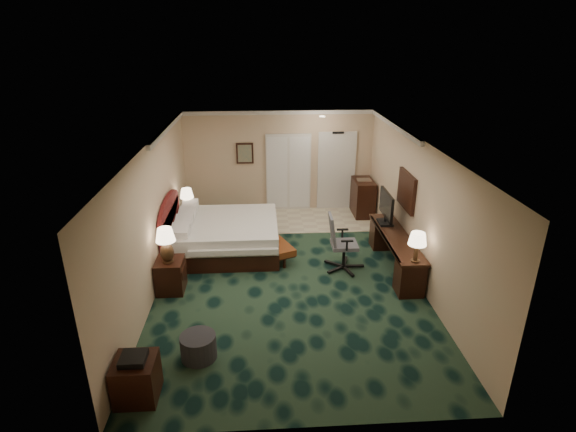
{
  "coord_description": "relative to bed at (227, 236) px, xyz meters",
  "views": [
    {
      "loc": [
        -0.5,
        -7.88,
        4.51
      ],
      "look_at": [
        0.04,
        0.6,
        1.06
      ],
      "focal_mm": 28.0,
      "sensor_mm": 36.0,
      "label": 1
    }
  ],
  "objects": [
    {
      "name": "closet_doors",
      "position": [
        1.53,
        2.47,
        0.69
      ],
      "size": [
        1.2,
        0.06,
        2.1
      ],
      "primitive_type": "cube",
      "color": "silver",
      "rests_on": "ground"
    },
    {
      "name": "ceiling",
      "position": [
        1.28,
        -1.24,
        2.34
      ],
      "size": [
        5.0,
        7.5,
        0.0
      ],
      "primitive_type": "cube",
      "color": "silver",
      "rests_on": "wall_back"
    },
    {
      "name": "wall_back",
      "position": [
        1.28,
        2.51,
        0.99
      ],
      "size": [
        5.0,
        0.0,
        2.7
      ],
      "primitive_type": "cube",
      "color": "#D2AA89",
      "rests_on": "ground"
    },
    {
      "name": "desk_lamp",
      "position": [
        3.52,
        -2.11,
        0.64
      ],
      "size": [
        0.34,
        0.34,
        0.57
      ],
      "primitive_type": null,
      "rotation": [
        0.0,
        0.0,
        0.04
      ],
      "color": "#332614",
      "rests_on": "desk"
    },
    {
      "name": "wall_art",
      "position": [
        0.38,
        2.47,
        1.24
      ],
      "size": [
        0.45,
        0.06,
        0.55
      ],
      "primitive_type": "cube",
      "color": "slate",
      "rests_on": "wall_back"
    },
    {
      "name": "ottoman",
      "position": [
        -0.21,
        -3.59,
        -0.16
      ],
      "size": [
        0.57,
        0.57,
        0.38
      ],
      "primitive_type": "cylinder",
      "rotation": [
        0.0,
        0.0,
        -0.06
      ],
      "color": "#292930",
      "rests_on": "ground"
    },
    {
      "name": "crown_molding",
      "position": [
        1.28,
        -1.24,
        2.29
      ],
      "size": [
        5.0,
        7.5,
        0.1
      ],
      "primitive_type": null,
      "color": "silver",
      "rests_on": "wall_back"
    },
    {
      "name": "tile_patch",
      "position": [
        2.18,
        1.66,
        -0.35
      ],
      "size": [
        3.2,
        1.7,
        0.01
      ],
      "primitive_type": "cube",
      "color": "#BFB296",
      "rests_on": "ground"
    },
    {
      "name": "nightstand_far",
      "position": [
        -0.98,
        1.0,
        -0.08
      ],
      "size": [
        0.45,
        0.51,
        0.56
      ],
      "primitive_type": "cube",
      "color": "black",
      "rests_on": "ground"
    },
    {
      "name": "desk",
      "position": [
        3.49,
        -1.03,
        0.0
      ],
      "size": [
        0.53,
        2.47,
        0.71
      ],
      "primitive_type": "cube",
      "color": "black",
      "rests_on": "ground"
    },
    {
      "name": "wall_front",
      "position": [
        1.28,
        -4.99,
        0.99
      ],
      "size": [
        5.0,
        0.0,
        2.7
      ],
      "primitive_type": "cube",
      "color": "#D2AA89",
      "rests_on": "ground"
    },
    {
      "name": "wall_left",
      "position": [
        -1.22,
        -1.24,
        0.99
      ],
      "size": [
        0.0,
        7.5,
        2.7
      ],
      "primitive_type": "cube",
      "color": "#D2AA89",
      "rests_on": "ground"
    },
    {
      "name": "bed_bench",
      "position": [
        1.08,
        -0.42,
        -0.16
      ],
      "size": [
        0.81,
        1.21,
        0.39
      ],
      "primitive_type": "cube",
      "rotation": [
        0.0,
        0.0,
        0.4
      ],
      "color": "maroon",
      "rests_on": "ground"
    },
    {
      "name": "lamp_near",
      "position": [
        -0.96,
        -1.67,
        0.61
      ],
      "size": [
        0.42,
        0.42,
        0.67
      ],
      "primitive_type": null,
      "rotation": [
        0.0,
        0.0,
        0.22
      ],
      "color": "#332614",
      "rests_on": "nightstand_near"
    },
    {
      "name": "entry_door",
      "position": [
        2.83,
        2.48,
        0.69
      ],
      "size": [
        1.02,
        0.06,
        2.18
      ],
      "primitive_type": "cube",
      "color": "silver",
      "rests_on": "ground"
    },
    {
      "name": "lamp_far",
      "position": [
        -0.97,
        0.96,
        0.5
      ],
      "size": [
        0.38,
        0.38,
        0.6
      ],
      "primitive_type": null,
      "rotation": [
        0.0,
        0.0,
        0.22
      ],
      "color": "#332614",
      "rests_on": "nightstand_far"
    },
    {
      "name": "wall_mirror",
      "position": [
        3.74,
        -0.64,
        1.19
      ],
      "size": [
        0.05,
        0.95,
        0.75
      ],
      "primitive_type": "cube",
      "color": "white",
      "rests_on": "wall_right"
    },
    {
      "name": "minibar",
      "position": [
        3.48,
        1.96,
        0.12
      ],
      "size": [
        0.5,
        0.91,
        0.96
      ],
      "primitive_type": "cube",
      "color": "black",
      "rests_on": "ground"
    },
    {
      "name": "bed",
      "position": [
        0.0,
        0.0,
        0.0
      ],
      "size": [
        2.24,
        2.08,
        0.71
      ],
      "primitive_type": "cube",
      "color": "silver",
      "rests_on": "ground"
    },
    {
      "name": "wall_right",
      "position": [
        3.78,
        -1.24,
        0.99
      ],
      "size": [
        0.0,
        7.5,
        2.7
      ],
      "primitive_type": "cube",
      "color": "#D2AA89",
      "rests_on": "ground"
    },
    {
      "name": "desk_chair",
      "position": [
        2.44,
        -0.99,
        0.24
      ],
      "size": [
        0.7,
        0.66,
        1.19
      ],
      "primitive_type": null,
      "rotation": [
        0.0,
        0.0,
        -0.02
      ],
      "color": "#53535A",
      "rests_on": "ground"
    },
    {
      "name": "nightstand_near",
      "position": [
        -0.95,
        -1.63,
        -0.04
      ],
      "size": [
        0.5,
        0.57,
        0.63
      ],
      "primitive_type": "cube",
      "color": "black",
      "rests_on": "ground"
    },
    {
      "name": "side_table",
      "position": [
        -0.92,
        -4.34,
        -0.06
      ],
      "size": [
        0.55,
        0.55,
        0.59
      ],
      "primitive_type": "cube",
      "color": "black",
      "rests_on": "ground"
    },
    {
      "name": "tv",
      "position": [
        3.43,
        -0.36,
        0.71
      ],
      "size": [
        0.09,
        0.91,
        0.71
      ],
      "primitive_type": "cube",
      "rotation": [
        0.0,
        0.0,
        -0.01
      ],
      "color": "black",
      "rests_on": "desk"
    },
    {
      "name": "floor",
      "position": [
        1.28,
        -1.24,
        -0.36
      ],
      "size": [
        5.0,
        7.5,
        0.0
      ],
      "primitive_type": "cube",
      "color": "black",
      "rests_on": "ground"
    },
    {
      "name": "headboard",
      "position": [
        -1.16,
        -0.24,
        0.34
      ],
      "size": [
        0.12,
        2.0,
        1.4
      ],
      "primitive_type": null,
      "color": "#50100C",
      "rests_on": "ground"
    }
  ]
}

